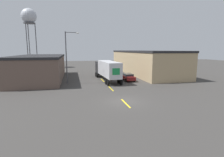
# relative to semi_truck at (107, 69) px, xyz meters

# --- Properties ---
(ground_plane) EXTENTS (160.00, 160.00, 0.00)m
(ground_plane) POSITION_rel_semi_truck_xyz_m (-0.86, -14.95, -2.32)
(ground_plane) COLOR #3D3A38
(road_centerline) EXTENTS (0.20, 19.24, 0.01)m
(road_centerline) POSITION_rel_semi_truck_xyz_m (-0.86, -7.83, -2.32)
(road_centerline) COLOR yellow
(road_centerline) RESTS_ON ground_plane
(warehouse_left) EXTENTS (8.96, 20.99, 4.97)m
(warehouse_left) POSITION_rel_semi_truck_xyz_m (-13.22, 4.18, 0.17)
(warehouse_left) COLOR brown
(warehouse_left) RESTS_ON ground_plane
(warehouse_right) EXTENTS (9.39, 29.93, 5.89)m
(warehouse_right) POSITION_rel_semi_truck_xyz_m (11.72, 9.08, 0.63)
(warehouse_right) COLOR tan
(warehouse_right) RESTS_ON ground_plane
(semi_truck) EXTENTS (3.33, 12.84, 3.91)m
(semi_truck) POSITION_rel_semi_truck_xyz_m (0.00, 0.00, 0.00)
(semi_truck) COLOR black
(semi_truck) RESTS_ON ground_plane
(parked_car_right_mid) EXTENTS (1.99, 4.75, 1.42)m
(parked_car_right_mid) POSITION_rel_semi_truck_xyz_m (4.04, -1.33, -1.56)
(parked_car_right_mid) COLOR maroon
(parked_car_right_mid) RESTS_ON ground_plane
(parked_car_right_far) EXTENTS (1.99, 4.75, 1.42)m
(parked_car_right_far) POSITION_rel_semi_truck_xyz_m (4.04, 8.01, -1.56)
(parked_car_right_far) COLOR silver
(parked_car_right_far) RESTS_ON ground_plane
(water_tower) EXTENTS (4.93, 4.93, 19.69)m
(water_tower) POSITION_rel_semi_truck_xyz_m (-20.30, 30.95, 14.56)
(water_tower) COLOR #47474C
(water_tower) RESTS_ON ground_plane
(street_lamp) EXTENTS (2.47, 0.32, 9.28)m
(street_lamp) POSITION_rel_semi_truck_xyz_m (-7.48, -1.85, 2.97)
(street_lamp) COLOR #4C4C51
(street_lamp) RESTS_ON ground_plane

